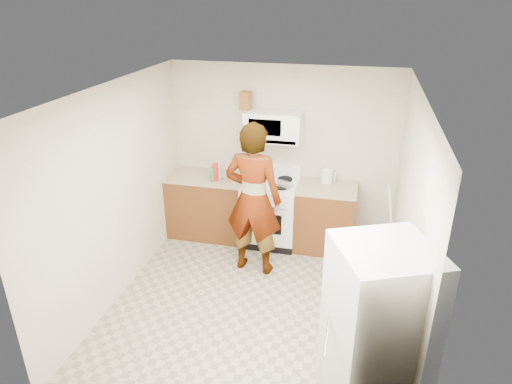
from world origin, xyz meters
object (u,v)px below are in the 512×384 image
(microwave, at_px, (273,126))
(saucepan, at_px, (260,173))
(gas_range, at_px, (270,211))
(person, at_px, (253,200))
(fridge, at_px, (376,341))
(kettle, at_px, (327,176))

(microwave, height_order, saucepan, microwave)
(gas_range, xyz_separation_m, person, (-0.07, -0.75, 0.51))
(gas_range, height_order, saucepan, gas_range)
(person, distance_m, fridge, 2.53)
(microwave, relative_size, kettle, 4.05)
(kettle, bearing_deg, microwave, 158.66)
(kettle, xyz_separation_m, saucepan, (-0.94, -0.07, -0.01))
(gas_range, distance_m, saucepan, 0.57)
(gas_range, bearing_deg, kettle, 13.01)
(microwave, xyz_separation_m, saucepan, (-0.18, -0.02, -0.68))
(person, xyz_separation_m, fridge, (1.49, -2.04, -0.15))
(fridge, bearing_deg, kettle, 79.02)
(person, distance_m, kettle, 1.24)
(fridge, distance_m, saucepan, 3.32)
(gas_range, relative_size, kettle, 6.02)
(gas_range, relative_size, saucepan, 4.83)
(microwave, distance_m, person, 1.13)
(person, height_order, kettle, person)
(saucepan, bearing_deg, person, -82.72)
(fridge, bearing_deg, microwave, 92.44)
(fridge, bearing_deg, saucepan, 95.34)
(person, xyz_separation_m, saucepan, (-0.11, 0.86, 0.02))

